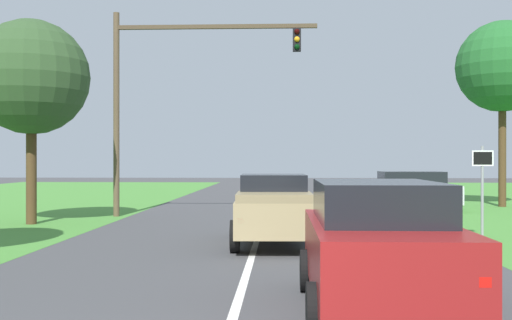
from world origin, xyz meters
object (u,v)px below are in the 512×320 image
Objects in this scene: pickup_truck_lead at (273,209)px; crossing_suv_far at (408,191)px; red_suv_near at (378,243)px; traffic_light at (168,81)px; keep_moving_sign at (482,180)px; oak_tree_right at (502,67)px; extra_tree_1 at (31,78)px.

pickup_truck_lead is 12.22m from crossing_suv_far.
pickup_truck_lead is (-1.68, 7.13, -0.05)m from red_suv_near.
traffic_light reaches higher than red_suv_near.
keep_moving_sign is 14.32m from oak_tree_right.
traffic_light is at bearing 111.67° from red_suv_near.
keep_moving_sign is 15.33m from extra_tree_1.
pickup_truck_lead is 10.74m from extra_tree_1.
extra_tree_1 is (-19.41, -8.83, -1.57)m from oak_tree_right.
traffic_light is at bearing -164.10° from crossing_suv_far.
pickup_truck_lead is 0.68× the size of extra_tree_1.
oak_tree_right is at bearing 66.31° from red_suv_near.
pickup_truck_lead reaches higher than crossing_suv_far.
red_suv_near is 0.63× the size of extra_tree_1.
oak_tree_right is 1.24× the size of extra_tree_1.
extra_tree_1 is at bearing 165.90° from keep_moving_sign.
extra_tree_1 is (-8.59, 4.90, 4.19)m from pickup_truck_lead.
red_suv_near is at bearing -68.33° from traffic_light.
keep_moving_sign is at bearing -33.18° from traffic_light.
crossing_suv_far is (-0.18, 9.54, -0.78)m from keep_moving_sign.
oak_tree_right is 8.27m from crossing_suv_far.
extra_tree_1 is (-14.48, 3.64, 3.46)m from keep_moving_sign.
crossing_suv_far is 16.04m from extra_tree_1.
keep_moving_sign is at bearing 63.29° from red_suv_near.
red_suv_near is at bearing -76.78° from pickup_truck_lead.
oak_tree_right reaches higher than crossing_suv_far.
extra_tree_1 is (-4.27, -3.04, -0.24)m from traffic_light.
crossing_suv_far is at bearing 77.29° from red_suv_near.
red_suv_near is at bearing -102.71° from crossing_suv_far.
crossing_suv_far is at bearing 91.07° from keep_moving_sign.
keep_moving_sign reaches higher than pickup_truck_lead.
keep_moving_sign is at bearing 12.08° from pickup_truck_lead.
crossing_suv_far is at bearing 22.40° from extra_tree_1.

